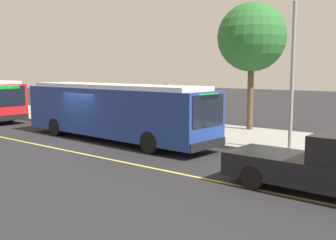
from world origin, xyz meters
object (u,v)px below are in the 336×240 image
(transit_bus_main, at_px, (114,110))
(pickup_truck, at_px, (324,166))
(route_sign_post, at_px, (166,101))
(pedestrian_commuter, at_px, (135,112))
(waiting_bench, at_px, (149,119))

(transit_bus_main, xyz_separation_m, pickup_truck, (11.54, -2.44, -0.76))
(pickup_truck, xyz_separation_m, route_sign_post, (-10.29, 5.17, 1.10))
(transit_bus_main, relative_size, pedestrian_commuter, 7.25)
(transit_bus_main, distance_m, pickup_truck, 11.82)
(transit_bus_main, height_order, pickup_truck, transit_bus_main)
(pickup_truck, height_order, pedestrian_commuter, pickup_truck)
(route_sign_post, bearing_deg, pickup_truck, -26.67)
(transit_bus_main, distance_m, waiting_bench, 4.67)
(route_sign_post, xyz_separation_m, pedestrian_commuter, (-3.18, 0.85, -0.84))
(transit_bus_main, relative_size, waiting_bench, 7.65)
(waiting_bench, height_order, route_sign_post, route_sign_post)
(route_sign_post, relative_size, pedestrian_commuter, 1.66)
(pickup_truck, bearing_deg, route_sign_post, 153.33)
(transit_bus_main, relative_size, route_sign_post, 4.37)
(waiting_bench, bearing_deg, transit_bus_main, -71.38)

